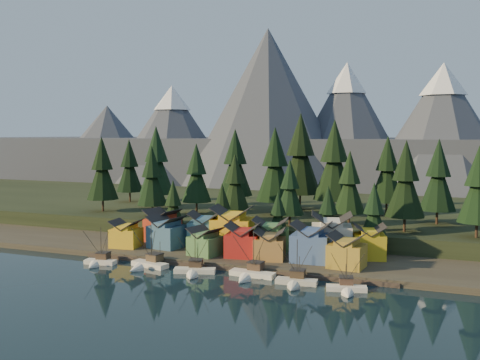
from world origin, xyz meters
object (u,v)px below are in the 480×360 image
at_px(boat_1, 147,259).
at_px(house_front_1, 166,231).
at_px(boat_5, 296,276).
at_px(house_back_0, 163,225).
at_px(boat_6, 347,283).
at_px(boat_4, 250,269).
at_px(boat_2, 194,266).
at_px(boat_0, 98,257).
at_px(house_front_0, 126,233).
at_px(house_back_1, 205,228).

relative_size(boat_1, house_front_1, 1.20).
bearing_deg(boat_1, boat_5, 9.35).
height_order(boat_1, house_back_0, house_back_0).
xyz_separation_m(boat_6, house_front_1, (-52.86, 18.67, 4.22)).
relative_size(boat_4, house_back_0, 1.20).
distance_m(boat_2, house_front_1, 24.72).
xyz_separation_m(boat_2, house_back_0, (-22.28, 24.51, 4.46)).
height_order(boat_2, boat_6, boat_2).
bearing_deg(boat_0, boat_4, -3.20).
bearing_deg(house_back_0, boat_6, -13.57).
distance_m(house_front_0, house_back_1, 21.75).
bearing_deg(boat_5, house_front_0, 159.67).
bearing_deg(boat_4, house_front_0, 167.15).
xyz_separation_m(boat_0, house_back_0, (3.85, 25.39, 4.33)).
distance_m(boat_4, house_front_0, 42.93).
relative_size(boat_1, house_front_0, 1.40).
height_order(boat_2, house_back_0, house_back_0).
xyz_separation_m(boat_1, house_back_0, (-8.91, 23.51, 4.22)).
distance_m(boat_0, house_back_0, 26.04).
relative_size(boat_2, boat_6, 1.09).
relative_size(boat_6, house_back_1, 0.95).
bearing_deg(boat_1, boat_2, 7.14).
height_order(boat_6, house_back_0, house_back_0).
bearing_deg(boat_5, boat_4, 163.80).
bearing_deg(boat_6, house_back_1, 137.76).
bearing_deg(house_back_0, boat_5, -17.62).
distance_m(boat_0, house_front_0, 15.19).
height_order(boat_1, boat_4, boat_1).
bearing_deg(boat_0, boat_5, -6.55).
bearing_deg(house_front_1, house_back_1, 39.70).
relative_size(boat_5, boat_6, 1.10).
xyz_separation_m(house_front_0, house_back_0, (5.41, 10.65, 0.98)).
height_order(boat_1, boat_6, boat_1).
distance_m(boat_5, house_back_0, 53.29).
xyz_separation_m(boat_5, boat_6, (11.20, -0.85, -0.22)).
xyz_separation_m(boat_0, house_front_0, (-1.56, 14.74, 3.35)).
relative_size(boat_2, house_back_0, 1.09).
relative_size(boat_5, house_front_0, 1.32).
xyz_separation_m(boat_5, house_front_1, (-41.66, 17.82, 4.00)).
bearing_deg(boat_5, house_back_0, 146.95).
bearing_deg(house_back_1, boat_0, -141.60).
xyz_separation_m(boat_5, house_back_0, (-46.93, 24.88, 4.32)).
distance_m(boat_4, house_front_1, 34.41).
height_order(boat_0, boat_1, boat_1).
relative_size(boat_5, house_front_1, 1.13).
relative_size(house_front_0, house_back_0, 0.83).
bearing_deg(boat_4, boat_6, -4.28).
bearing_deg(boat_2, house_front_1, 117.08).
relative_size(boat_0, boat_4, 0.87).
relative_size(boat_0, boat_1, 0.90).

